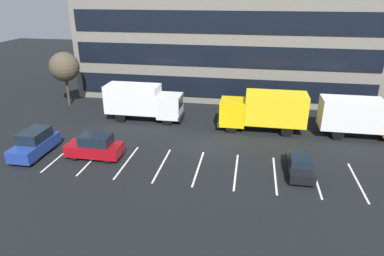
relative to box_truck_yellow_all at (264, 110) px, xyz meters
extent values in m
plane|color=black|center=(-4.84, -4.18, -2.08)|extent=(120.00, 120.00, 0.00)
cube|color=slate|center=(-4.84, 13.82, 8.72)|extent=(34.87, 13.42, 21.60)
cube|color=black|center=(-4.84, 7.05, -0.10)|extent=(33.48, 0.16, 2.30)
cube|color=black|center=(-4.84, 7.05, 3.50)|extent=(33.48, 0.16, 2.30)
cube|color=black|center=(-4.84, 7.05, 7.10)|extent=(33.48, 0.16, 2.30)
cube|color=silver|center=(-16.04, -8.32, -2.07)|extent=(0.14, 5.40, 0.01)
cube|color=silver|center=(-13.24, -8.32, -2.07)|extent=(0.14, 5.40, 0.01)
cube|color=silver|center=(-10.44, -8.32, -2.07)|extent=(0.14, 5.40, 0.01)
cube|color=silver|center=(-7.64, -8.32, -2.07)|extent=(0.14, 5.40, 0.01)
cube|color=silver|center=(-4.84, -8.32, -2.07)|extent=(0.14, 5.40, 0.01)
cube|color=silver|center=(-2.04, -8.32, -2.07)|extent=(0.14, 5.40, 0.01)
cube|color=silver|center=(0.76, -8.32, -2.07)|extent=(0.14, 5.40, 0.01)
cube|color=silver|center=(3.56, -8.32, -2.07)|extent=(0.14, 5.40, 0.01)
cube|color=silver|center=(6.36, -8.32, -2.07)|extent=(0.14, 5.40, 0.01)
cube|color=yellow|center=(-2.89, 0.00, -0.39)|extent=(2.32, 2.53, 2.32)
cube|color=black|center=(-4.03, 0.00, 0.07)|extent=(0.06, 2.12, 1.02)
cube|color=yellow|center=(1.01, 0.00, 0.19)|extent=(5.48, 2.63, 2.84)
cube|color=black|center=(-4.10, 0.00, -1.39)|extent=(0.21, 2.53, 0.42)
cylinder|color=black|center=(-2.89, -1.09, -1.55)|extent=(1.05, 0.32, 1.05)
cylinder|color=black|center=(-2.89, 1.09, -1.55)|extent=(1.05, 0.32, 1.05)
cylinder|color=black|center=(2.10, -1.09, -1.55)|extent=(1.05, 0.32, 1.05)
cylinder|color=black|center=(2.10, 1.09, -1.55)|extent=(1.05, 0.32, 1.05)
cube|color=white|center=(-9.17, 0.82, -0.44)|extent=(2.25, 2.46, 2.25)
cube|color=black|center=(-8.06, 0.82, 0.01)|extent=(0.06, 2.07, 0.99)
cube|color=white|center=(-12.96, 0.82, 0.13)|extent=(5.33, 2.56, 2.77)
cube|color=black|center=(-7.99, 0.82, -1.41)|extent=(0.20, 2.46, 0.41)
cylinder|color=black|center=(-9.17, 1.87, -1.56)|extent=(1.02, 0.31, 1.02)
cylinder|color=black|center=(-9.17, -0.24, -1.56)|extent=(1.02, 0.31, 1.02)
cylinder|color=black|center=(-14.03, 1.87, -1.56)|extent=(1.02, 0.31, 1.02)
cylinder|color=black|center=(-14.03, -0.24, -1.56)|extent=(1.02, 0.31, 1.02)
cube|color=white|center=(7.53, -0.01, 0.08)|extent=(5.21, 2.51, 2.71)
cylinder|color=black|center=(6.48, 1.02, -1.57)|extent=(1.00, 0.30, 1.00)
cylinder|color=black|center=(6.48, -1.04, -1.57)|extent=(1.00, 0.30, 1.00)
cube|color=black|center=(2.48, -7.83, -1.52)|extent=(1.70, 4.05, 0.66)
cube|color=black|center=(2.48, -8.03, -0.91)|extent=(1.49, 1.70, 0.57)
cylinder|color=black|center=(1.74, -6.53, -1.79)|extent=(0.21, 0.57, 0.57)
cylinder|color=black|center=(3.21, -6.53, -1.79)|extent=(0.21, 0.57, 0.57)
cylinder|color=black|center=(1.74, -9.13, -1.79)|extent=(0.21, 0.57, 0.57)
cylinder|color=black|center=(3.21, -9.13, -1.79)|extent=(0.21, 0.57, 0.57)
cube|color=maroon|center=(-13.17, -8.01, -1.37)|extent=(4.32, 1.83, 0.89)
cube|color=black|center=(-12.96, -8.01, -0.52)|extent=(2.37, 1.61, 0.80)
cylinder|color=black|center=(-14.55, -8.81, -1.76)|extent=(0.64, 0.21, 0.64)
cylinder|color=black|center=(-14.55, -7.21, -1.76)|extent=(0.64, 0.21, 0.64)
cylinder|color=black|center=(-11.79, -8.81, -1.76)|extent=(0.64, 0.21, 0.64)
cylinder|color=black|center=(-11.79, -7.21, -1.76)|extent=(0.64, 0.21, 0.64)
cube|color=navy|center=(-18.05, -8.43, -1.33)|extent=(1.91, 4.51, 0.93)
cube|color=black|center=(-18.05, -8.21, -0.45)|extent=(1.68, 2.48, 0.83)
cylinder|color=black|center=(-17.21, -9.88, -1.74)|extent=(0.22, 0.67, 0.67)
cylinder|color=black|center=(-18.89, -9.88, -1.74)|extent=(0.22, 0.67, 0.67)
cylinder|color=black|center=(-17.21, -6.99, -1.74)|extent=(0.22, 0.67, 0.67)
cylinder|color=black|center=(-18.89, -6.99, -1.74)|extent=(0.22, 0.67, 0.67)
cylinder|color=#473323|center=(-21.84, 3.87, -0.48)|extent=(0.28, 0.28, 3.18)
sphere|color=#4C4233|center=(-21.84, 3.87, 2.38)|extent=(3.24, 3.24, 3.24)
camera|label=1|loc=(-1.39, -30.36, 10.25)|focal=31.75mm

